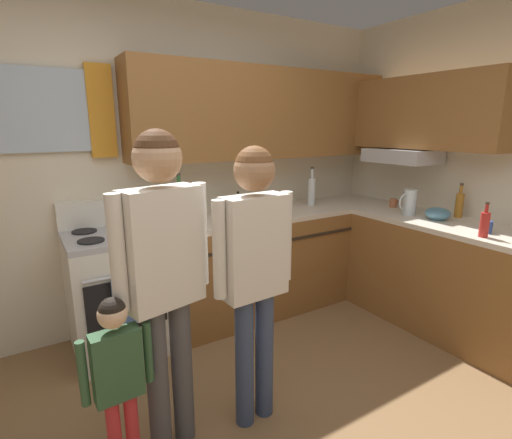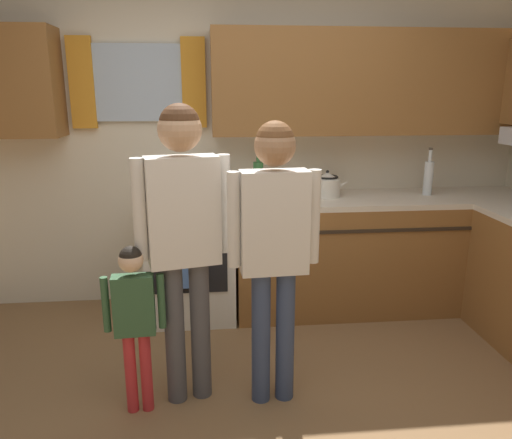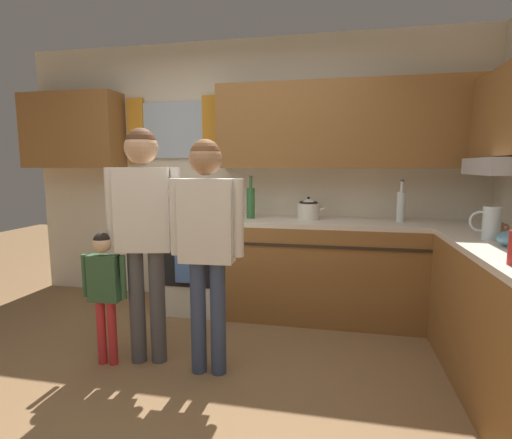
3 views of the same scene
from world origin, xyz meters
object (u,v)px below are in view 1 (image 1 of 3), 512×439
adult_in_plaid (254,257)px  small_child (118,372)px  mug_cobalt_blue (487,227)px  water_pitcher (409,202)px  bottle_wine_green (180,205)px  stove_oven (117,290)px  bottle_sauce_red (485,224)px  cup_terracotta (394,203)px  stovetop_kettle (238,204)px  bottle_tall_clear (312,191)px  bottle_oil_amber (459,205)px  adult_holding_child (163,260)px  mixing_bowl (438,214)px

adult_in_plaid → small_child: bearing=-177.1°
mug_cobalt_blue → water_pitcher: water_pitcher is taller
bottle_wine_green → mug_cobalt_blue: bottle_wine_green is taller
stove_oven → bottle_sauce_red: 2.64m
cup_terracotta → water_pitcher: water_pitcher is taller
bottle_sauce_red → water_pitcher: size_ratio=1.12×
bottle_sauce_red → adult_in_plaid: adult_in_plaid is taller
stovetop_kettle → small_child: size_ratio=0.29×
cup_terracotta → adult_in_plaid: bearing=-159.9°
bottle_wine_green → stove_oven: bearing=179.6°
bottle_tall_clear → bottle_oil_amber: bottle_tall_clear is taller
bottle_oil_amber → water_pitcher: bottle_oil_amber is taller
stove_oven → adult_holding_child: bearing=-89.3°
bottle_tall_clear → bottle_oil_amber: bearing=-55.2°
mug_cobalt_blue → water_pitcher: 0.66m
stove_oven → mug_cobalt_blue: size_ratio=9.58×
bottle_tall_clear → stovetop_kettle: (-0.80, 0.00, -0.05)m
adult_holding_child → mug_cobalt_blue: bearing=-7.2°
water_pitcher → mixing_bowl: size_ratio=1.12×
adult_holding_child → adult_in_plaid: adult_holding_child is taller
adult_holding_child → mixing_bowl: bearing=3.4°
adult_in_plaid → mixing_bowl: bearing=6.0°
mug_cobalt_blue → bottle_tall_clear: bearing=107.5°
bottle_wine_green → adult_in_plaid: (-0.04, -1.16, -0.08)m
mixing_bowl → bottle_sauce_red: bearing=-112.2°
mixing_bowl → bottle_wine_green: bearing=152.3°
water_pitcher → adult_in_plaid: bearing=-166.6°
mixing_bowl → mug_cobalt_blue: bearing=-97.3°
cup_terracotta → stove_oven: bearing=169.8°
bottle_oil_amber → cup_terracotta: bearing=101.0°
mug_cobalt_blue → adult_in_plaid: (-1.81, 0.23, 0.03)m
bottle_oil_amber → adult_in_plaid: bearing=-175.8°
bottle_oil_amber → mug_cobalt_blue: (-0.27, -0.38, -0.07)m
bottle_oil_amber → mug_cobalt_blue: bottle_oil_amber is taller
stovetop_kettle → mixing_bowl: size_ratio=1.40×
stovetop_kettle → mug_cobalt_blue: bearing=-48.8°
mug_cobalt_blue → cup_terracotta: size_ratio=1.05×
mug_cobalt_blue → small_child: (-2.54, 0.19, -0.36)m
mug_cobalt_blue → small_child: 2.58m
water_pitcher → adult_in_plaid: 1.86m
bottle_sauce_red → water_pitcher: bearing=79.1°
bottle_wine_green → mixing_bowl: size_ratio=2.01×
water_pitcher → small_child: 2.62m
bottle_tall_clear → adult_in_plaid: (-1.37, -1.19, -0.07)m
bottle_tall_clear → stove_oven: bearing=-179.2°
bottle_sauce_red → mug_cobalt_blue: (0.14, 0.05, -0.05)m
mixing_bowl → cup_terracotta: bearing=78.5°
mug_cobalt_blue → bottle_wine_green: bearing=142.0°
bottle_wine_green → adult_in_plaid: 1.16m
water_pitcher → mug_cobalt_blue: bearing=-89.7°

